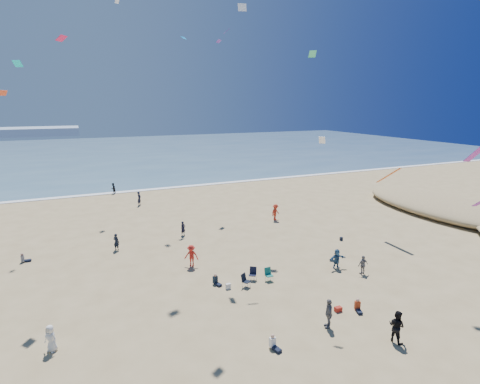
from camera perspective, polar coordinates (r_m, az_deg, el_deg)
name	(u,v)px	position (r m, az deg, el deg)	size (l,w,h in m)	color
ocean	(104,153)	(108.82, -19.95, 5.60)	(220.00, 100.00, 0.06)	#476B84
surf_line	(131,191)	(59.68, -16.32, 0.10)	(220.00, 1.20, 0.08)	white
standing_flyers	(235,250)	(32.51, -0.80, -8.82)	(23.75, 50.41, 1.89)	slate
seated_group	(233,310)	(24.77, -1.07, -17.53)	(21.64, 28.50, 0.84)	white
chair_cluster	(256,276)	(28.74, 2.47, -12.74)	(2.72, 1.63, 1.00)	black
white_tote	(228,286)	(28.01, -1.80, -14.15)	(0.35, 0.20, 0.40)	silver
black_backpack	(268,273)	(30.03, 4.23, -12.22)	(0.30, 0.22, 0.38)	black
cooler	(338,309)	(26.16, 14.74, -16.88)	(0.45, 0.30, 0.30)	#A22117
navy_bag	(341,239)	(38.37, 15.17, -6.89)	(0.28, 0.18, 0.34)	black
kites_aloft	(305,82)	(30.93, 9.83, 16.24)	(44.06, 42.41, 29.91)	white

